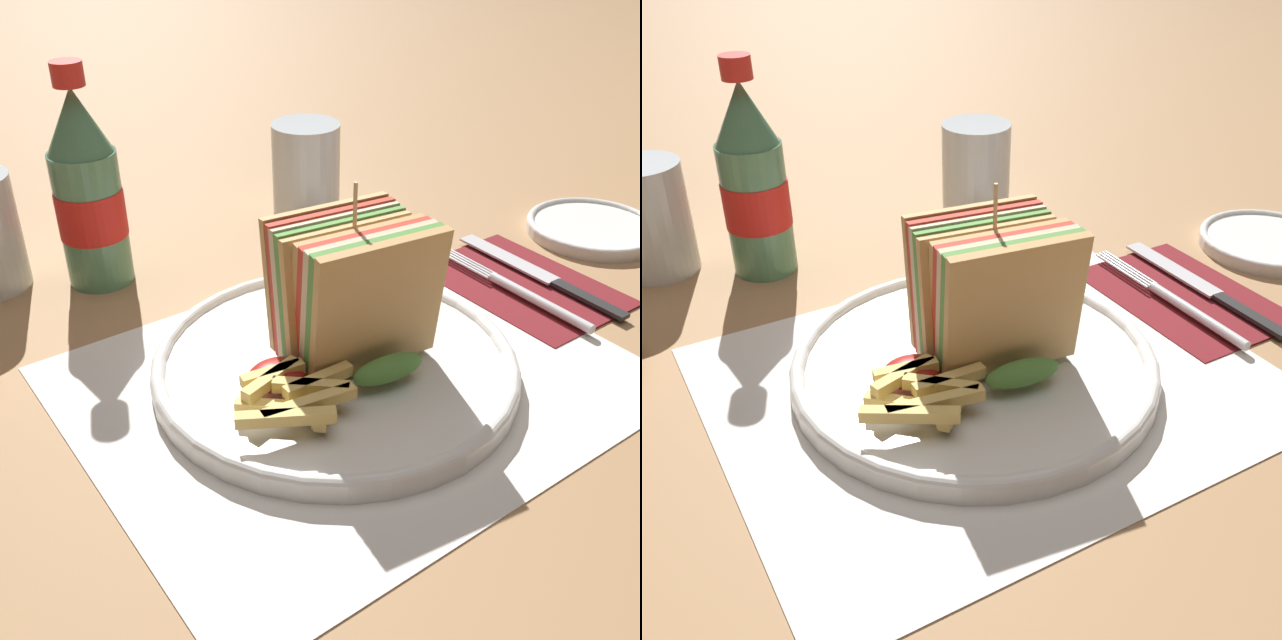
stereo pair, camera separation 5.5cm
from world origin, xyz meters
TOP-DOWN VIEW (x-y plane):
  - ground_plane at (0.00, 0.00)m, footprint 4.00×4.00m
  - placemat at (-0.02, -0.03)m, footprint 0.42×0.34m
  - plate_main at (-0.02, -0.02)m, footprint 0.29×0.29m
  - club_sandwich at (-0.01, -0.02)m, footprint 0.11×0.11m
  - fries_pile at (-0.08, -0.06)m, footprint 0.11×0.08m
  - ketchup_blob at (-0.08, -0.03)m, footprint 0.05×0.04m
  - napkin at (0.21, -0.01)m, footprint 0.13×0.18m
  - fork at (0.19, -0.03)m, footprint 0.02×0.19m
  - knife at (0.23, -0.01)m, footprint 0.02×0.20m
  - coke_bottle_near at (-0.11, 0.24)m, footprint 0.06×0.06m
  - glass_near at (0.13, 0.24)m, footprint 0.07×0.07m
  - glass_far at (-0.20, 0.29)m, footprint 0.07×0.07m
  - side_saucer at (0.36, 0.02)m, footprint 0.14×0.14m

SIDE VIEW (x-z plane):
  - ground_plane at x=0.00m, z-range 0.00..0.00m
  - placemat at x=-0.02m, z-range 0.00..0.00m
  - napkin at x=0.21m, z-range 0.00..0.00m
  - knife at x=0.23m, z-range 0.00..0.01m
  - side_saucer at x=0.36m, z-range 0.00..0.01m
  - fork at x=0.19m, z-range 0.00..0.01m
  - plate_main at x=-0.02m, z-range 0.00..0.02m
  - ketchup_blob at x=-0.08m, z-range 0.02..0.04m
  - fries_pile at x=-0.08m, z-range 0.02..0.04m
  - glass_far at x=-0.20m, z-range -0.01..0.10m
  - glass_near at x=0.13m, z-range 0.00..0.11m
  - club_sandwich at x=-0.01m, z-range 0.00..0.14m
  - coke_bottle_near at x=-0.11m, z-range -0.01..0.19m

